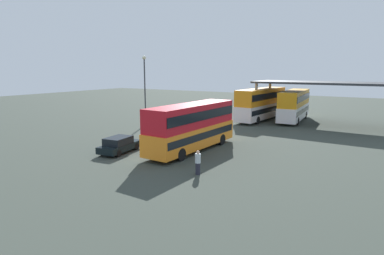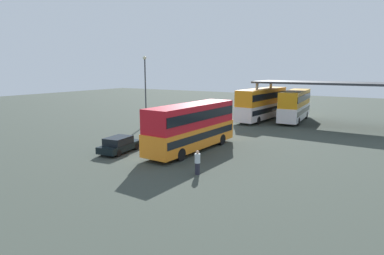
{
  "view_description": "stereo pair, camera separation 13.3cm",
  "coord_description": "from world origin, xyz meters",
  "px_view_note": "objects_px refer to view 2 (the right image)",
  "views": [
    {
      "loc": [
        15.11,
        -19.38,
        6.94
      ],
      "look_at": [
        1.04,
        3.79,
        2.0
      ],
      "focal_mm": 30.09,
      "sensor_mm": 36.0,
      "label": 1
    },
    {
      "loc": [
        15.23,
        -19.31,
        6.94
      ],
      "look_at": [
        1.04,
        3.79,
        2.0
      ],
      "focal_mm": 30.09,
      "sensor_mm": 36.0,
      "label": 2
    }
  ],
  "objects_px": {
    "double_decker_main": "(192,125)",
    "pedestrian_waiting": "(197,163)",
    "lamppost_tall": "(145,83)",
    "double_decker_near_canopy": "(262,103)",
    "parked_hatchback": "(119,145)",
    "double_decker_mid_row": "(295,104)"
  },
  "relations": [
    {
      "from": "pedestrian_waiting",
      "to": "parked_hatchback",
      "type": "bearing_deg",
      "value": 54.6
    },
    {
      "from": "double_decker_main",
      "to": "double_decker_near_canopy",
      "type": "distance_m",
      "value": 19.37
    },
    {
      "from": "lamppost_tall",
      "to": "pedestrian_waiting",
      "type": "xyz_separation_m",
      "value": [
        15.38,
        -13.34,
        -4.47
      ]
    },
    {
      "from": "parked_hatchback",
      "to": "lamppost_tall",
      "type": "bearing_deg",
      "value": 23.03
    },
    {
      "from": "double_decker_main",
      "to": "lamppost_tall",
      "type": "distance_m",
      "value": 14.44
    },
    {
      "from": "parked_hatchback",
      "to": "double_decker_mid_row",
      "type": "bearing_deg",
      "value": -25.68
    },
    {
      "from": "double_decker_main",
      "to": "lamppost_tall",
      "type": "height_order",
      "value": "lamppost_tall"
    },
    {
      "from": "double_decker_near_canopy",
      "to": "double_decker_mid_row",
      "type": "xyz_separation_m",
      "value": [
        4.08,
        1.38,
        -0.11
      ]
    },
    {
      "from": "double_decker_main",
      "to": "parked_hatchback",
      "type": "xyz_separation_m",
      "value": [
        -4.82,
        -3.84,
        -1.53
      ]
    },
    {
      "from": "lamppost_tall",
      "to": "double_decker_mid_row",
      "type": "bearing_deg",
      "value": 40.24
    },
    {
      "from": "double_decker_main",
      "to": "pedestrian_waiting",
      "type": "distance_m",
      "value": 6.7
    },
    {
      "from": "pedestrian_waiting",
      "to": "double_decker_mid_row",
      "type": "bearing_deg",
      "value": -24.53
    },
    {
      "from": "double_decker_mid_row",
      "to": "pedestrian_waiting",
      "type": "height_order",
      "value": "double_decker_mid_row"
    },
    {
      "from": "parked_hatchback",
      "to": "double_decker_near_canopy",
      "type": "height_order",
      "value": "double_decker_near_canopy"
    },
    {
      "from": "double_decker_near_canopy",
      "to": "lamppost_tall",
      "type": "height_order",
      "value": "lamppost_tall"
    },
    {
      "from": "double_decker_mid_row",
      "to": "pedestrian_waiting",
      "type": "relative_size",
      "value": 6.21
    },
    {
      "from": "double_decker_main",
      "to": "pedestrian_waiting",
      "type": "relative_size",
      "value": 6.37
    },
    {
      "from": "double_decker_main",
      "to": "pedestrian_waiting",
      "type": "xyz_separation_m",
      "value": [
        3.73,
        -5.4,
        -1.39
      ]
    },
    {
      "from": "lamppost_tall",
      "to": "pedestrian_waiting",
      "type": "height_order",
      "value": "lamppost_tall"
    },
    {
      "from": "double_decker_near_canopy",
      "to": "lamppost_tall",
      "type": "bearing_deg",
      "value": 140.8
    },
    {
      "from": "parked_hatchback",
      "to": "double_decker_mid_row",
      "type": "relative_size",
      "value": 0.42
    },
    {
      "from": "lamppost_tall",
      "to": "double_decker_near_canopy",
      "type": "bearing_deg",
      "value": 45.96
    }
  ]
}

